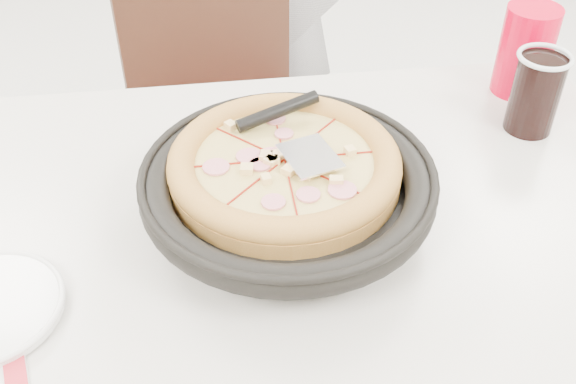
{
  "coord_description": "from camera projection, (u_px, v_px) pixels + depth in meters",
  "views": [
    {
      "loc": [
        -0.12,
        -0.93,
        1.4
      ],
      "look_at": [
        -0.02,
        -0.22,
        0.8
      ],
      "focal_mm": 42.0,
      "sensor_mm": 36.0,
      "label": 1
    }
  ],
  "objects": [
    {
      "name": "main_table",
      "position": [
        278.0,
        377.0,
        1.2
      ],
      "size": [
        1.28,
        0.93,
        0.75
      ],
      "primitive_type": null,
      "rotation": [
        0.0,
        0.0,
        0.12
      ],
      "color": "beige",
      "rests_on": "floor"
    },
    {
      "name": "chair_far",
      "position": [
        234.0,
        135.0,
        1.61
      ],
      "size": [
        0.51,
        0.51,
        0.95
      ],
      "primitive_type": null,
      "rotation": [
        0.0,
        0.0,
        3.38
      ],
      "color": "black",
      "rests_on": "floor"
    },
    {
      "name": "trivet",
      "position": [
        329.0,
        215.0,
        0.95
      ],
      "size": [
        0.12,
        0.12,
        0.04
      ],
      "primitive_type": "cylinder",
      "rotation": [
        0.0,
        0.0,
        0.12
      ],
      "color": "black",
      "rests_on": "main_table"
    },
    {
      "name": "pizza_pan",
      "position": [
        288.0,
        196.0,
        0.94
      ],
      "size": [
        0.4,
        0.4,
        0.01
      ],
      "primitive_type": "cylinder",
      "rotation": [
        0.0,
        0.0,
        0.12
      ],
      "color": "black",
      "rests_on": "trivet"
    },
    {
      "name": "pizza",
      "position": [
        284.0,
        171.0,
        0.95
      ],
      "size": [
        0.37,
        0.37,
        0.02
      ],
      "primitive_type": "cylinder",
      "rotation": [
        0.0,
        0.0,
        0.12
      ],
      "color": "#B08140",
      "rests_on": "pizza_pan"
    },
    {
      "name": "pizza_server",
      "position": [
        310.0,
        156.0,
        0.93
      ],
      "size": [
        0.09,
        0.1,
        0.0
      ],
      "primitive_type": "cube",
      "rotation": [
        0.0,
        0.0,
        0.29
      ],
      "color": "white",
      "rests_on": "pizza"
    },
    {
      "name": "cola_glass",
      "position": [
        535.0,
        95.0,
        1.1
      ],
      "size": [
        0.09,
        0.09,
        0.13
      ],
      "primitive_type": "cylinder",
      "rotation": [
        0.0,
        0.0,
        0.12
      ],
      "color": "black",
      "rests_on": "main_table"
    },
    {
      "name": "red_cup",
      "position": [
        525.0,
        51.0,
        1.19
      ],
      "size": [
        0.11,
        0.11,
        0.16
      ],
      "primitive_type": "cylinder",
      "rotation": [
        0.0,
        0.0,
        0.12
      ],
      "color": "red",
      "rests_on": "main_table"
    }
  ]
}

